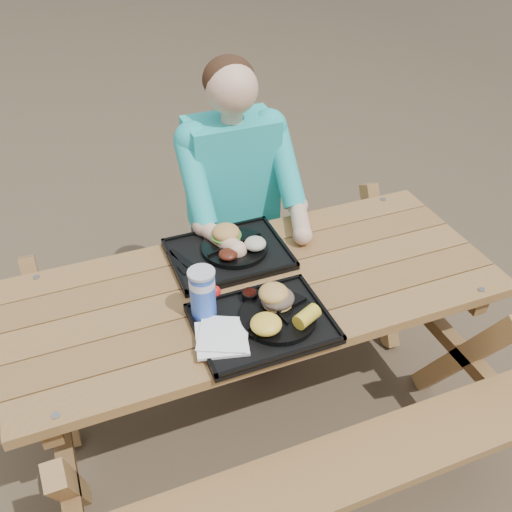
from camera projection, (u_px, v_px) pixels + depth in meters
name	position (u px, v px, depth m)	size (l,w,h in m)	color
ground	(256.00, 412.00, 2.55)	(60.00, 60.00, 0.00)	#999999
picnic_table	(256.00, 354.00, 2.33)	(1.80, 1.49, 0.75)	#999999
tray_near	(262.00, 324.00, 1.92)	(0.45, 0.35, 0.02)	black
tray_far	(229.00, 255.00, 2.22)	(0.45, 0.35, 0.02)	black
plate_near	(278.00, 317.00, 1.92)	(0.26, 0.26, 0.02)	black
plate_far	(235.00, 248.00, 2.23)	(0.26, 0.26, 0.02)	black
napkin_stack	(222.00, 338.00, 1.84)	(0.17, 0.17, 0.02)	white
soda_cup	(203.00, 294.00, 1.89)	(0.09, 0.09, 0.17)	blue
condiment_bbq	(250.00, 296.00, 1.99)	(0.06, 0.06, 0.03)	black
condiment_mustard	(267.00, 292.00, 2.01)	(0.05, 0.05, 0.03)	yellow
sandwich	(278.00, 291.00, 1.92)	(0.11, 0.11, 0.11)	gold
mac_cheese	(266.00, 324.00, 1.84)	(0.10, 0.10, 0.05)	yellow
corn_cob	(307.00, 317.00, 1.87)	(0.09, 0.09, 0.05)	yellow
cutlery_far	(182.00, 260.00, 2.18)	(0.03, 0.16, 0.01)	black
burger	(226.00, 230.00, 2.22)	(0.11, 0.11, 0.10)	#C58D45
baked_beans	(228.00, 254.00, 2.15)	(0.07, 0.07, 0.03)	#4D1B0F
potato_salad	(255.00, 244.00, 2.19)	(0.08, 0.08, 0.05)	beige
diner	(235.00, 220.00, 2.63)	(0.48, 0.84, 1.28)	teal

